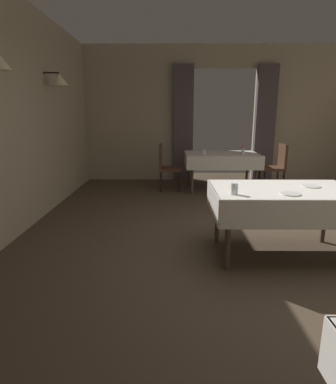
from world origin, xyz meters
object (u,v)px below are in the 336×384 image
Objects in this scene: chair_far_right at (276,165)px; glass_mid_b at (234,189)px; plate_mid_c at (290,194)px; chair_far_left at (166,165)px; glass_far_b at (204,152)px; plate_mid_a at (311,186)px; flower_vase_far at (243,149)px; dining_table_far at (222,158)px; dining_table_mid at (284,197)px.

chair_far_right reaches higher than glass_mid_b.
chair_far_right is 4.83× the size of plate_mid_c.
chair_far_left is 8.56× the size of glass_mid_b.
chair_far_right is 8.56× the size of glass_mid_b.
glass_mid_b reaches higher than glass_far_b.
chair_far_right is at bearing 78.46° from plate_mid_a.
chair_far_left reaches higher than glass_far_b.
chair_far_left is 3.45m from glass_mid_b.
chair_far_right is 4.94× the size of flower_vase_far.
dining_table_far is at bearing 99.11° from plate_mid_a.
chair_far_right is 3.76m from glass_mid_b.
plate_mid_c is at bearing -105.92° from chair_far_right.
flower_vase_far is (0.78, 3.15, 0.05)m from glass_mid_b.
glass_mid_b is at bearing -90.33° from glass_far_b.
dining_table_far is 0.49m from flower_vase_far.
chair_far_right is 4.79× the size of plate_mid_a.
dining_table_mid is 0.34m from plate_mid_a.
chair_far_left is 2.24m from chair_far_right.
chair_far_right reaches higher than dining_table_far.
flower_vase_far is (-0.12, 2.80, 0.10)m from plate_mid_a.
plate_mid_a is at bearing -101.54° from chair_far_right.
dining_table_far is at bearing 30.44° from glass_far_b.
dining_table_mid is 1.63× the size of chair_far_left.
glass_mid_b is (-0.58, -0.26, 0.15)m from dining_table_mid.
dining_table_far is at bearing -178.99° from chair_far_right.
plate_mid_c is at bearing 0.26° from glass_mid_b.
dining_table_far is 1.58× the size of chair_far_right.
flower_vase_far reaches higher than glass_mid_b.
glass_mid_b is at bearing -179.74° from plate_mid_c.
plate_mid_a is 1.01× the size of plate_mid_c.
flower_vase_far is at bearing 76.18° from glass_mid_b.
dining_table_far is 7.62× the size of plate_mid_c.
chair_far_left is 4.79× the size of plate_mid_a.
dining_table_mid is 1.63× the size of chair_far_right.
plate_mid_a is (0.32, 0.09, 0.10)m from dining_table_mid.
chair_far_right is (1.12, 0.02, -0.15)m from dining_table_far.
dining_table_mid is 7.89× the size of plate_mid_c.
chair_far_right is at bearing 1.71° from chair_far_left.
chair_far_right reaches higher than plate_mid_a.
chair_far_left is at bearing -178.29° from chair_far_right.
chair_far_right is (0.95, 3.17, -0.14)m from dining_table_mid.
glass_far_b is (-0.88, 2.83, 0.04)m from plate_mid_a.
dining_table_mid is 13.97× the size of glass_mid_b.
plate_mid_a is at bearing 44.87° from plate_mid_c.
plate_mid_c is 3.16m from flower_vase_far.
plate_mid_c is at bearing -94.11° from flower_vase_far.
chair_far_left is at bearing 112.61° from dining_table_mid.
chair_far_right is 3.57m from plate_mid_c.
dining_table_far is 3.41m from plate_mid_c.
glass_far_b is (0.73, -0.18, 0.28)m from chair_far_left.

